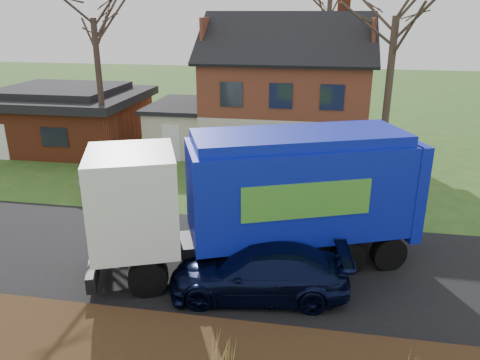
# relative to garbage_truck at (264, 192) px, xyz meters

# --- Properties ---
(ground) EXTENTS (120.00, 120.00, 0.00)m
(ground) POSITION_rel_garbage_truck_xyz_m (-2.47, -0.09, -2.61)
(ground) COLOR #2B531B
(ground) RESTS_ON ground
(road) EXTENTS (80.00, 7.00, 0.02)m
(road) POSITION_rel_garbage_truck_xyz_m (-2.47, -0.09, -2.60)
(road) COLOR black
(road) RESTS_ON ground
(mulch_verge) EXTENTS (80.00, 3.50, 0.30)m
(mulch_verge) POSITION_rel_garbage_truck_xyz_m (-2.47, -5.39, -2.46)
(mulch_verge) COLOR black
(mulch_verge) RESTS_ON ground
(main_house) EXTENTS (12.95, 8.95, 9.26)m
(main_house) POSITION_rel_garbage_truck_xyz_m (-0.98, 13.82, 1.42)
(main_house) COLOR beige
(main_house) RESTS_ON ground
(ranch_house) EXTENTS (9.80, 8.20, 3.70)m
(ranch_house) POSITION_rel_garbage_truck_xyz_m (-14.47, 12.91, -0.80)
(ranch_house) COLOR brown
(ranch_house) RESTS_ON ground
(garbage_truck) EXTENTS (10.87, 6.52, 4.53)m
(garbage_truck) POSITION_rel_garbage_truck_xyz_m (0.00, 0.00, 0.00)
(garbage_truck) COLOR black
(garbage_truck) RESTS_ON ground
(silver_sedan) EXTENTS (4.34, 2.65, 1.35)m
(silver_sedan) POSITION_rel_garbage_truck_xyz_m (-7.22, 4.86, -1.94)
(silver_sedan) COLOR #AAAEB2
(silver_sedan) RESTS_ON ground
(navy_wagon) EXTENTS (5.58, 2.82, 1.55)m
(navy_wagon) POSITION_rel_garbage_truck_xyz_m (0.11, -1.89, -1.83)
(navy_wagon) COLOR black
(navy_wagon) RESTS_ON ground
(grass_clump_mid) EXTENTS (0.39, 0.32, 1.09)m
(grass_clump_mid) POSITION_rel_garbage_truck_xyz_m (-0.17, -5.59, -1.77)
(grass_clump_mid) COLOR tan
(grass_clump_mid) RESTS_ON mulch_verge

